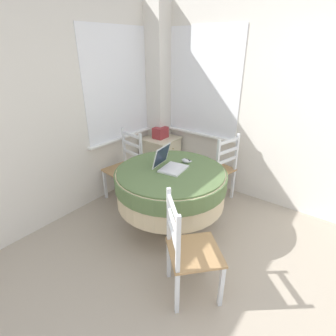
{
  "coord_description": "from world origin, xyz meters",
  "views": [
    {
      "loc": [
        -1.47,
        -0.05,
        1.97
      ],
      "look_at": [
        0.72,
        1.61,
        0.67
      ],
      "focal_mm": 28.0,
      "sensor_mm": 36.0,
      "label": 1
    }
  ],
  "objects": [
    {
      "name": "round_dining_table",
      "position": [
        0.57,
        1.46,
        0.58
      ],
      "size": [
        1.22,
        1.22,
        0.75
      ],
      "color": "#4C3D2D",
      "rests_on": "ground_plane"
    },
    {
      "name": "dining_chair_near_right_window",
      "position": [
        1.47,
        1.34,
        0.45
      ],
      "size": [
        0.51,
        0.5,
        0.95
      ],
      "color": "#A87F51",
      "rests_on": "ground_plane"
    },
    {
      "name": "cell_phone",
      "position": [
        0.88,
        1.46,
        0.75
      ],
      "size": [
        0.08,
        0.12,
        0.01
      ],
      "color": "#B2B7BC",
      "rests_on": "round_dining_table"
    },
    {
      "name": "corner_cabinet",
      "position": [
        1.55,
        2.38,
        0.33
      ],
      "size": [
        0.5,
        0.5,
        0.66
      ],
      "color": "beige",
      "rests_on": "ground_plane"
    },
    {
      "name": "dining_chair_near_back_window",
      "position": [
        0.75,
        2.36,
        0.45
      ],
      "size": [
        0.47,
        0.47,
        0.95
      ],
      "color": "#A87F51",
      "rests_on": "ground_plane"
    },
    {
      "name": "laptop",
      "position": [
        0.59,
        1.5,
        0.8
      ],
      "size": [
        0.33,
        0.34,
        0.25
      ],
      "color": "silver",
      "rests_on": "round_dining_table"
    },
    {
      "name": "corner_room_shell",
      "position": [
        1.0,
        1.65,
        1.28
      ],
      "size": [
        4.08,
        4.52,
        2.55
      ],
      "color": "silver",
      "rests_on": "ground_plane"
    },
    {
      "name": "computer_mouse",
      "position": [
        0.83,
        1.44,
        0.77
      ],
      "size": [
        0.06,
        0.09,
        0.05
      ],
      "color": "silver",
      "rests_on": "round_dining_table"
    },
    {
      "name": "dining_chair_camera_near",
      "position": [
        -0.06,
        0.8,
        0.45
      ],
      "size": [
        0.59,
        0.59,
        0.95
      ],
      "color": "#A87F51",
      "rests_on": "ground_plane"
    },
    {
      "name": "storage_box",
      "position": [
        1.55,
        2.39,
        0.74
      ],
      "size": [
        0.21,
        0.16,
        0.17
      ],
      "color": "#9E3338",
      "rests_on": "corner_cabinet"
    }
  ]
}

